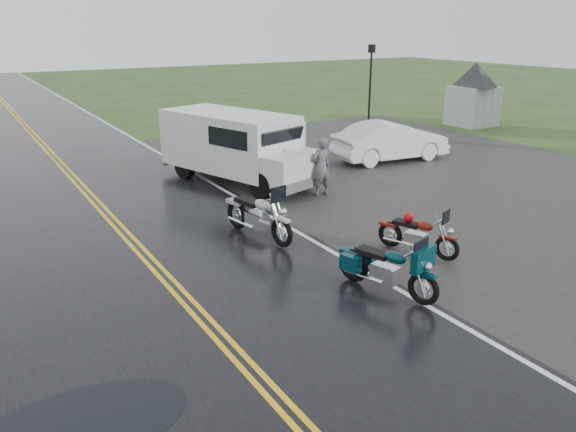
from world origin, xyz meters
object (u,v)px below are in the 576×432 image
object	(u,v)px
motorcycle_red	(448,239)
motorcycle_teal	(424,276)
lamp_post_far_right	(370,87)
motorcycle_silver	(282,221)
van_white	(262,162)
visitor_center	(475,78)
person_at_van	(321,168)
sedan_white	(390,142)

from	to	relation	value
motorcycle_red	motorcycle_teal	world-z (taller)	motorcycle_teal
lamp_post_far_right	motorcycle_red	bearing A→B (deg)	-122.98
motorcycle_red	motorcycle_silver	distance (m)	3.76
van_white	motorcycle_silver	bearing A→B (deg)	-129.95
motorcycle_red	visitor_center	bearing A→B (deg)	19.75
visitor_center	motorcycle_teal	xyz separation A→B (m)	(-16.28, -13.35, -1.75)
person_at_van	motorcycle_red	bearing A→B (deg)	83.54
motorcycle_red	sedan_white	distance (m)	9.80
motorcycle_red	person_at_van	world-z (taller)	person_at_van
motorcycle_teal	person_at_van	world-z (taller)	person_at_van
motorcycle_red	motorcycle_silver	bearing A→B (deg)	116.20
visitor_center	person_at_van	bearing A→B (deg)	-155.13
motorcycle_teal	motorcycle_silver	world-z (taller)	motorcycle_silver
visitor_center	motorcycle_silver	bearing A→B (deg)	-150.88
motorcycle_teal	motorcycle_silver	size ratio (longest dim) A/B	0.90
van_white	lamp_post_far_right	xyz separation A→B (m)	(10.37, 7.80, 0.90)
motorcycle_teal	sedan_white	size ratio (longest dim) A/B	0.48
sedan_white	motorcycle_silver	bearing A→B (deg)	130.21
motorcycle_teal	van_white	bearing A→B (deg)	67.96
van_white	motorcycle_red	bearing A→B (deg)	-97.00
motorcycle_red	motorcycle_teal	xyz separation A→B (m)	(-1.92, -1.26, 0.07)
visitor_center	sedan_white	bearing A→B (deg)	-156.23
motorcycle_red	lamp_post_far_right	xyz separation A→B (m)	(9.16, 14.11, 1.50)
lamp_post_far_right	visitor_center	bearing A→B (deg)	-21.18
sedan_white	motorcycle_red	bearing A→B (deg)	152.20
motorcycle_silver	sedan_white	world-z (taller)	sedan_white
motorcycle_teal	lamp_post_far_right	distance (m)	19.00
visitor_center	sedan_white	size ratio (longest dim) A/B	3.53
sedan_white	van_white	bearing A→B (deg)	111.38
visitor_center	person_at_van	xyz separation A→B (m)	(-13.86, -6.43, -1.50)
motorcycle_silver	person_at_van	world-z (taller)	person_at_van
motorcycle_red	sedan_white	size ratio (longest dim) A/B	0.43
person_at_van	motorcycle_silver	bearing A→B (deg)	42.33
motorcycle_silver	van_white	size ratio (longest dim) A/B	0.41
van_white	motorcycle_teal	bearing A→B (deg)	-113.25
motorcycle_red	person_at_van	bearing A→B (deg)	64.70
motorcycle_teal	motorcycle_silver	bearing A→B (deg)	85.11
motorcycle_silver	visitor_center	bearing A→B (deg)	19.35
person_at_van	van_white	bearing A→B (deg)	-22.09
motorcycle_silver	lamp_post_far_right	size ratio (longest dim) A/B	0.59
motorcycle_red	motorcycle_silver	xyz separation A→B (m)	(-2.73, 2.58, 0.15)
motorcycle_red	lamp_post_far_right	distance (m)	16.89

